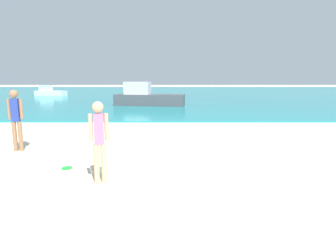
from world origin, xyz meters
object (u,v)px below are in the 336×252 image
(person_standing, at_px, (98,138))
(boat_far, at_px, (48,92))
(person_distant, at_px, (14,117))
(frisbee, at_px, (66,168))
(boat_near, at_px, (146,97))

(person_standing, height_order, boat_far, person_standing)
(person_distant, bearing_deg, boat_far, -76.27)
(frisbee, bearing_deg, person_standing, -41.10)
(person_standing, distance_m, boat_near, 15.12)
(boat_near, distance_m, boat_far, 17.35)
(person_standing, relative_size, boat_far, 0.41)
(frisbee, xyz_separation_m, boat_far, (-11.71, 26.42, 0.48))
(person_distant, xyz_separation_m, boat_far, (-9.83, 24.91, -0.46))
(frisbee, xyz_separation_m, person_distant, (-1.88, 1.51, 0.94))
(person_distant, bearing_deg, person_standing, 132.57)
(boat_near, bearing_deg, person_distant, -92.44)
(boat_near, bearing_deg, boat_far, 144.55)
(frisbee, distance_m, boat_near, 14.31)
(boat_far, bearing_deg, frisbee, -52.39)
(person_standing, bearing_deg, frisbee, -56.75)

